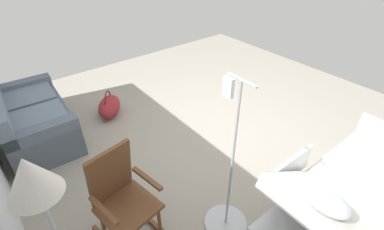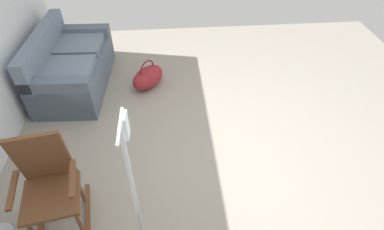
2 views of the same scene
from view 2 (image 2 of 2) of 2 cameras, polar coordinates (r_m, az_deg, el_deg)
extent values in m
plane|color=gray|center=(3.67, 6.21, -7.42)|extent=(6.61, 6.61, 0.00)
cube|color=slate|center=(4.86, -20.66, 7.31)|extent=(1.64, 0.92, 0.45)
cube|color=slate|center=(4.41, -22.06, 7.44)|extent=(0.70, 0.68, 0.10)
cube|color=slate|center=(5.01, -19.97, 12.22)|extent=(0.70, 0.68, 0.10)
cube|color=slate|center=(4.77, -25.88, 11.18)|extent=(1.61, 0.23, 0.40)
cube|color=slate|center=(4.27, -23.04, 2.70)|extent=(0.22, 0.86, 0.60)
cube|color=slate|center=(5.40, -19.11, 12.26)|extent=(0.22, 0.86, 0.60)
cube|color=brown|center=(3.42, -26.06, -18.13)|extent=(0.76, 0.17, 0.05)
cube|color=brown|center=(3.32, -18.61, -17.39)|extent=(0.76, 0.17, 0.05)
cylinder|color=brown|center=(3.04, -19.99, -18.15)|extent=(0.04, 0.04, 0.40)
cylinder|color=brown|center=(3.25, -19.92, -12.62)|extent=(0.04, 0.04, 0.40)
cylinder|color=brown|center=(3.34, -26.53, -13.40)|extent=(0.04, 0.04, 0.40)
cube|color=brown|center=(3.03, -24.48, -13.59)|extent=(0.53, 0.55, 0.04)
cube|color=brown|center=(2.94, -25.84, -7.03)|extent=(0.19, 0.45, 0.60)
cube|color=brown|center=(2.80, -21.17, -10.76)|extent=(0.39, 0.11, 0.03)
cube|color=brown|center=(2.93, -30.15, -11.83)|extent=(0.39, 0.11, 0.03)
ellipsoid|color=maroon|center=(4.62, -8.12, 6.85)|extent=(0.64, 0.60, 0.30)
torus|color=maroon|center=(4.55, -8.27, 8.19)|extent=(0.25, 0.20, 0.30)
cylinder|color=#B2B5BA|center=(2.25, -9.79, -17.36)|extent=(0.02, 0.02, 1.65)
cube|color=#B2B5BA|center=(1.61, -13.12, -2.02)|extent=(0.28, 0.02, 0.02)
cube|color=white|center=(1.77, -12.25, -1.91)|extent=(0.09, 0.04, 0.16)
camera|label=1|loc=(1.64, -89.43, -7.91)|focal=26.09mm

